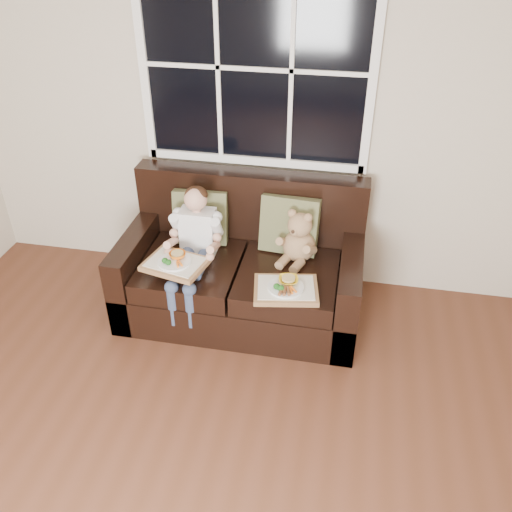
% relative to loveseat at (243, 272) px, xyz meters
% --- Properties ---
extents(room_walls, '(4.52, 5.02, 2.71)m').
position_rel_loveseat_xyz_m(room_walls, '(0.05, -2.02, 1.28)').
color(room_walls, beige).
rests_on(room_walls, ground).
extents(window_back, '(1.62, 0.04, 1.37)m').
position_rel_loveseat_xyz_m(window_back, '(-0.00, 0.46, 1.34)').
color(window_back, black).
rests_on(window_back, room_walls).
extents(loveseat, '(1.70, 0.92, 0.96)m').
position_rel_loveseat_xyz_m(loveseat, '(0.00, 0.00, 0.00)').
color(loveseat, black).
rests_on(loveseat, ground).
extents(pillow_left, '(0.41, 0.22, 0.41)m').
position_rel_loveseat_xyz_m(pillow_left, '(-0.35, 0.15, 0.34)').
color(pillow_left, '#656740').
rests_on(pillow_left, loveseat).
extents(pillow_right, '(0.43, 0.22, 0.42)m').
position_rel_loveseat_xyz_m(pillow_right, '(0.31, 0.15, 0.35)').
color(pillow_right, '#656740').
rests_on(pillow_right, loveseat).
extents(child, '(0.36, 0.59, 0.81)m').
position_rel_loveseat_xyz_m(child, '(-0.31, -0.12, 0.32)').
color(child, silver).
rests_on(child, loveseat).
extents(teddy_bear, '(0.28, 0.33, 0.40)m').
position_rel_loveseat_xyz_m(teddy_bear, '(0.40, 0.03, 0.30)').
color(teddy_bear, tan).
rests_on(teddy_bear, loveseat).
extents(tray_left, '(0.45, 0.38, 0.09)m').
position_rel_loveseat_xyz_m(tray_left, '(-0.38, -0.35, 0.26)').
color(tray_left, '#996A45').
rests_on(tray_left, child).
extents(tray_right, '(0.46, 0.38, 0.09)m').
position_rel_loveseat_xyz_m(tray_right, '(0.37, -0.36, 0.17)').
color(tray_right, '#996A45').
rests_on(tray_right, loveseat).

